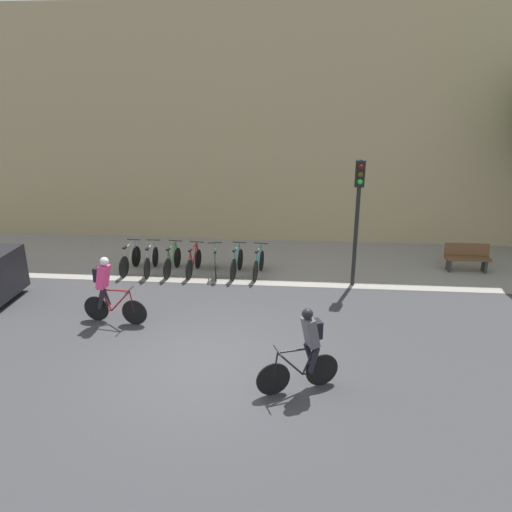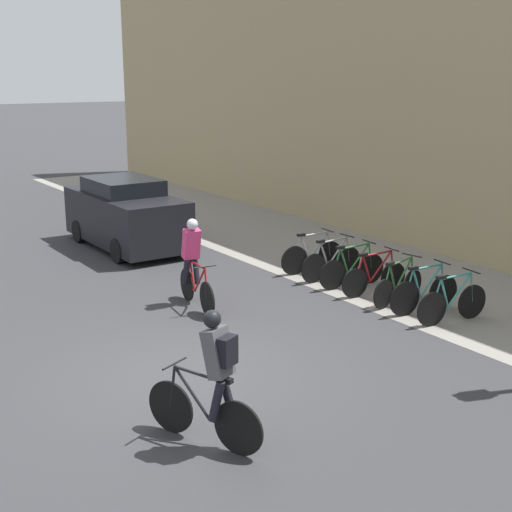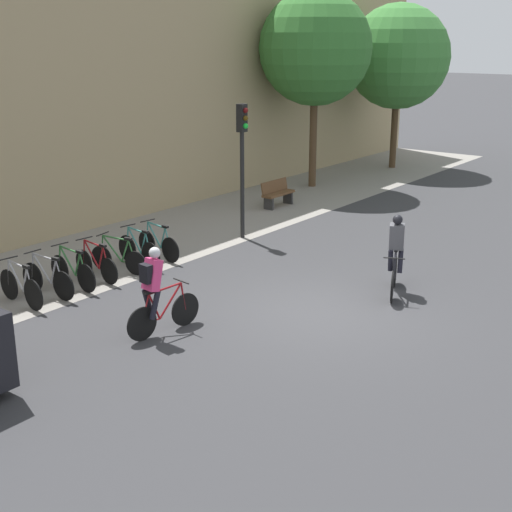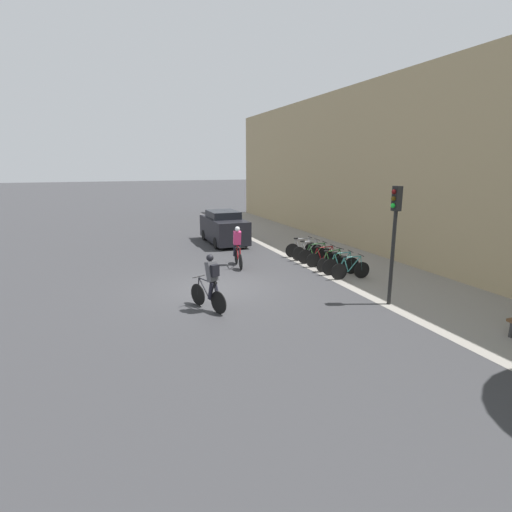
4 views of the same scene
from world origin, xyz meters
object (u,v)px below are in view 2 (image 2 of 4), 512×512
(cyclist_grey, at_px, (214,376))
(parked_car, at_px, (126,215))
(cyclist_pink, at_px, (193,260))
(parked_bike_5, at_px, (424,292))
(parked_bike_0, at_px, (312,255))
(parked_bike_2, at_px, (352,269))
(parked_bike_3, at_px, (374,277))
(parked_bike_6, at_px, (452,302))
(parked_bike_1, at_px, (331,262))
(parked_bike_4, at_px, (398,285))

(cyclist_grey, relative_size, parked_car, 0.42)
(cyclist_pink, height_order, parked_bike_5, cyclist_pink)
(parked_bike_0, bearing_deg, parked_bike_5, 0.01)
(parked_bike_2, bearing_deg, cyclist_pink, -102.99)
(parked_bike_2, bearing_deg, parked_car, -156.96)
(cyclist_pink, bearing_deg, parked_bike_3, 66.73)
(parked_bike_5, height_order, parked_bike_6, parked_bike_5)
(parked_bike_2, height_order, parked_bike_6, parked_bike_2)
(parked_bike_0, distance_m, parked_car, 5.35)
(cyclist_grey, xyz_separation_m, parked_bike_0, (-5.60, 6.01, -0.54))
(parked_bike_1, bearing_deg, parked_bike_4, -0.02)
(cyclist_pink, height_order, cyclist_grey, cyclist_grey)
(parked_bike_2, height_order, parked_bike_5, parked_bike_5)
(parked_bike_5, height_order, parked_car, parked_car)
(parked_bike_2, xyz_separation_m, parked_car, (-6.05, -2.57, 0.50))
(cyclist_grey, height_order, parked_car, parked_car)
(parked_bike_2, relative_size, parked_car, 0.40)
(parked_bike_2, bearing_deg, parked_bike_0, 179.96)
(parked_bike_2, bearing_deg, parked_bike_6, 0.02)
(parked_bike_0, xyz_separation_m, parked_car, (-4.66, -2.57, 0.49))
(parked_bike_0, xyz_separation_m, parked_bike_2, (1.39, -0.00, -0.01))
(parked_bike_2, height_order, parked_car, parked_car)
(parked_bike_6, relative_size, parked_car, 0.38)
(parked_bike_1, xyz_separation_m, parked_bike_2, (0.69, 0.00, -0.00))
(parked_bike_1, xyz_separation_m, parked_bike_5, (2.78, 0.00, 0.01))
(parked_bike_0, bearing_deg, parked_bike_4, -0.04)
(parked_bike_0, bearing_deg, parked_bike_1, -0.09)
(parked_bike_4, bearing_deg, parked_bike_1, 179.98)
(parked_bike_2, bearing_deg, parked_bike_3, -0.00)
(parked_bike_0, xyz_separation_m, parked_bike_5, (3.48, 0.00, 0.00))
(cyclist_pink, height_order, parked_bike_4, cyclist_pink)
(parked_bike_6, bearing_deg, parked_bike_1, -179.98)
(cyclist_grey, xyz_separation_m, parked_bike_3, (-3.52, 6.01, -0.56))
(parked_bike_5, distance_m, parked_bike_6, 0.70)
(parked_bike_5, relative_size, parked_bike_6, 1.01)
(parked_bike_4, bearing_deg, parked_car, -160.94)
(parked_bike_4, distance_m, parked_bike_6, 1.39)
(parked_bike_5, bearing_deg, parked_bike_4, -179.81)
(parked_bike_0, relative_size, parked_bike_5, 1.02)
(parked_bike_2, distance_m, parked_car, 6.59)
(cyclist_pink, xyz_separation_m, cyclist_grey, (5.02, -2.52, -0.00))
(cyclist_grey, height_order, parked_bike_5, cyclist_grey)
(parked_bike_1, height_order, parked_car, parked_car)
(parked_car, bearing_deg, parked_bike_0, 28.92)
(parked_bike_0, relative_size, parked_bike_4, 1.03)
(cyclist_grey, distance_m, parked_bike_5, 6.40)
(parked_bike_3, height_order, parked_bike_6, parked_bike_6)
(parked_bike_4, relative_size, parked_car, 0.38)
(cyclist_grey, bearing_deg, parked_bike_0, 133.01)
(cyclist_grey, bearing_deg, parked_bike_3, 120.35)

